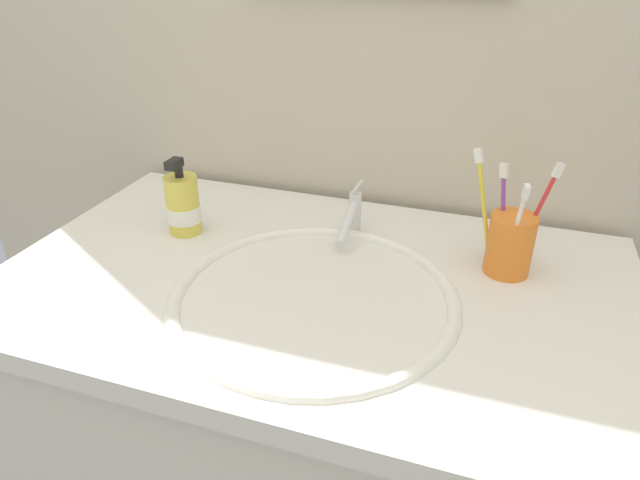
{
  "coord_description": "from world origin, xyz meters",
  "views": [
    {
      "loc": [
        0.27,
        -0.75,
        1.4
      ],
      "look_at": [
        0.02,
        -0.03,
        0.98
      ],
      "focal_mm": 31.06,
      "sensor_mm": 36.0,
      "label": 1
    }
  ],
  "objects_px": {
    "faucet": "(352,215)",
    "soap_dispenser": "(183,206)",
    "toothbrush_purple": "(503,209)",
    "toothbrush_cup": "(510,245)",
    "toothbrush_yellow": "(483,202)",
    "toothbrush_white": "(517,225)",
    "toothbrush_red": "(538,211)"
  },
  "relations": [
    {
      "from": "faucet",
      "to": "toothbrush_red",
      "type": "bearing_deg",
      "value": -4.49
    },
    {
      "from": "faucet",
      "to": "soap_dispenser",
      "type": "height_order",
      "value": "soap_dispenser"
    },
    {
      "from": "toothbrush_purple",
      "to": "soap_dispenser",
      "type": "height_order",
      "value": "toothbrush_purple"
    },
    {
      "from": "toothbrush_purple",
      "to": "soap_dispenser",
      "type": "distance_m",
      "value": 0.59
    },
    {
      "from": "toothbrush_red",
      "to": "soap_dispenser",
      "type": "relative_size",
      "value": 1.26
    },
    {
      "from": "toothbrush_red",
      "to": "toothbrush_yellow",
      "type": "relative_size",
      "value": 0.94
    },
    {
      "from": "toothbrush_red",
      "to": "toothbrush_purple",
      "type": "xyz_separation_m",
      "value": [
        -0.05,
        0.0,
        -0.01
      ]
    },
    {
      "from": "toothbrush_white",
      "to": "toothbrush_purple",
      "type": "bearing_deg",
      "value": 115.93
    },
    {
      "from": "toothbrush_cup",
      "to": "soap_dispenser",
      "type": "height_order",
      "value": "soap_dispenser"
    },
    {
      "from": "toothbrush_cup",
      "to": "toothbrush_yellow",
      "type": "distance_m",
      "value": 0.09
    },
    {
      "from": "toothbrush_cup",
      "to": "toothbrush_white",
      "type": "distance_m",
      "value": 0.06
    },
    {
      "from": "soap_dispenser",
      "to": "toothbrush_yellow",
      "type": "bearing_deg",
      "value": 5.92
    },
    {
      "from": "toothbrush_red",
      "to": "soap_dispenser",
      "type": "xyz_separation_m",
      "value": [
        -0.64,
        -0.06,
        -0.06
      ]
    },
    {
      "from": "toothbrush_red",
      "to": "toothbrush_white",
      "type": "height_order",
      "value": "toothbrush_red"
    },
    {
      "from": "toothbrush_cup",
      "to": "toothbrush_white",
      "type": "bearing_deg",
      "value": -84.15
    },
    {
      "from": "faucet",
      "to": "toothbrush_white",
      "type": "distance_m",
      "value": 0.31
    },
    {
      "from": "toothbrush_yellow",
      "to": "toothbrush_red",
      "type": "bearing_deg",
      "value": 3.42
    },
    {
      "from": "toothbrush_red",
      "to": "toothbrush_white",
      "type": "distance_m",
      "value": 0.06
    },
    {
      "from": "faucet",
      "to": "toothbrush_purple",
      "type": "relative_size",
      "value": 0.79
    },
    {
      "from": "faucet",
      "to": "soap_dispenser",
      "type": "distance_m",
      "value": 0.33
    },
    {
      "from": "toothbrush_red",
      "to": "toothbrush_cup",
      "type": "bearing_deg",
      "value": -153.28
    },
    {
      "from": "toothbrush_cup",
      "to": "faucet",
      "type": "bearing_deg",
      "value": 171.69
    },
    {
      "from": "toothbrush_yellow",
      "to": "toothbrush_cup",
      "type": "bearing_deg",
      "value": -12.2
    },
    {
      "from": "toothbrush_yellow",
      "to": "toothbrush_white",
      "type": "bearing_deg",
      "value": -36.12
    },
    {
      "from": "toothbrush_yellow",
      "to": "toothbrush_white",
      "type": "height_order",
      "value": "toothbrush_yellow"
    },
    {
      "from": "toothbrush_red",
      "to": "toothbrush_purple",
      "type": "distance_m",
      "value": 0.05
    },
    {
      "from": "toothbrush_cup",
      "to": "soap_dispenser",
      "type": "bearing_deg",
      "value": -175.71
    },
    {
      "from": "toothbrush_cup",
      "to": "soap_dispenser",
      "type": "distance_m",
      "value": 0.6
    },
    {
      "from": "faucet",
      "to": "toothbrush_cup",
      "type": "distance_m",
      "value": 0.29
    },
    {
      "from": "toothbrush_cup",
      "to": "soap_dispenser",
      "type": "xyz_separation_m",
      "value": [
        -0.6,
        -0.05,
        0.0
      ]
    },
    {
      "from": "toothbrush_purple",
      "to": "toothbrush_white",
      "type": "relative_size",
      "value": 1.03
    },
    {
      "from": "toothbrush_purple",
      "to": "toothbrush_white",
      "type": "bearing_deg",
      "value": -64.07
    }
  ]
}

